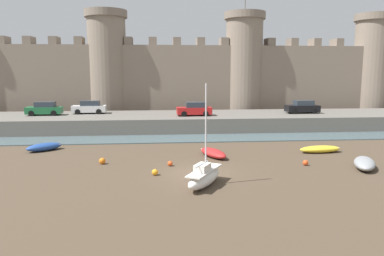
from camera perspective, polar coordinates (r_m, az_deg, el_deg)
The scene contains 17 objects.
ground_plane at distance 26.22m, azimuth 0.99°, elevation -6.85°, with size 160.00×160.00×0.00m, color #4C3D2D.
water_channel at distance 38.96m, azimuth -1.06°, elevation -1.62°, with size 80.00×4.50×0.10m, color slate.
quay_road at distance 45.98m, azimuth -1.71°, elevation 1.02°, with size 71.20×10.00×1.76m, color #666059.
castle at distance 54.82m, azimuth -2.32°, elevation 8.26°, with size 65.14×5.93×18.38m.
rowboat_foreground_centre at distance 34.37m, azimuth 18.97°, elevation -3.04°, with size 3.84×1.53×0.60m.
rowboat_midflat_centre at distance 35.72m, azimuth -21.60°, elevation -2.67°, with size 3.21×2.90×0.69m.
rowboat_foreground_right at distance 30.04m, azimuth 24.80°, elevation -4.87°, with size 2.89×3.91×0.76m.
sailboat_near_channel_left at distance 23.18m, azimuth 1.87°, elevation -7.37°, with size 3.02×4.16×6.30m.
rowboat_foreground_left at distance 30.97m, azimuth 3.24°, elevation -3.77°, with size 2.49×3.80×0.66m.
mooring_buoy_mid_mud at distance 29.42m, azimuth 16.91°, elevation -5.09°, with size 0.41×0.41×0.41m, color #E04C1E.
mooring_buoy_near_channel at distance 29.35m, azimuth -13.51°, elevation -4.91°, with size 0.48×0.48×0.48m, color orange.
mooring_buoy_near_shore at distance 28.04m, azimuth -3.35°, elevation -5.42°, with size 0.39×0.39×0.39m, color #E04C1E.
mooring_buoy_off_centre at distance 25.69m, azimuth -5.67°, elevation -6.73°, with size 0.43×0.43×0.43m, color orange.
car_quay_west at distance 48.26m, azimuth -15.36°, elevation 3.06°, with size 4.14×1.96×1.62m.
car_quay_centre_west at distance 44.35m, azimuth 0.38°, elevation 2.89°, with size 4.14×1.96×1.62m.
car_quay_centre_east at distance 48.97m, azimuth 16.50°, elevation 3.09°, with size 4.14×1.96×1.62m.
car_quay_east at distance 48.18m, azimuth -21.56°, elevation 2.75°, with size 4.14×1.96×1.62m.
Camera 1 is at (-2.71, -25.12, 7.03)m, focal length 35.00 mm.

